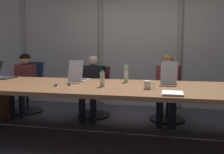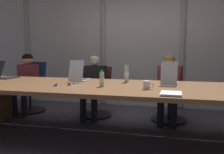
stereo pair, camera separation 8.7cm
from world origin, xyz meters
name	(u,v)px [view 2 (the right image)]	position (x,y,z in m)	size (l,w,h in m)	color
ground_plane	(117,140)	(0.00, 0.00, 0.00)	(14.03, 14.03, 0.00)	#47424C
conference_table	(117,95)	(0.00, 0.00, 0.62)	(4.70, 1.39, 0.75)	brown
curtain_backdrop	(138,38)	(0.00, 2.14, 1.50)	(7.02, 0.17, 2.99)	beige
laptop_left_end	(4,75)	(-1.98, 0.31, 0.81)	(0.27, 0.50, 0.30)	#2D2D33
laptop_left_mid	(79,77)	(-0.66, 0.33, 0.81)	(0.23, 0.45, 0.32)	#BCBCC1
laptop_center	(170,80)	(0.68, 0.30, 0.81)	(0.25, 0.40, 0.32)	#A8ADB7
office_chair_left_end	(32,93)	(-2.02, 1.14, 0.37)	(0.60, 0.60, 0.99)	navy
office_chair_left_mid	(97,97)	(-0.64, 1.13, 0.35)	(0.60, 0.60, 0.92)	#511E19
office_chair_center	(169,100)	(0.69, 1.14, 0.36)	(0.60, 0.60, 0.95)	#511E19
person_left_end	(26,79)	(-2.02, 0.98, 0.67)	(0.40, 0.57, 1.16)	brown
person_left_mid	(93,83)	(-0.65, 0.97, 0.64)	(0.42, 0.55, 1.13)	black
person_center	(168,85)	(0.66, 0.97, 0.65)	(0.39, 0.55, 1.15)	brown
water_bottle_primary	(102,79)	(-0.17, -0.13, 0.85)	(0.06, 0.06, 0.21)	#ADD1B2
water_bottle_secondary	(127,73)	(0.06, 0.38, 0.88)	(0.06, 0.06, 0.28)	#ADD1B2
coffee_mug_near	(147,85)	(0.42, -0.21, 0.80)	(0.13, 0.08, 0.10)	white
conference_mic_left_side	(57,85)	(-0.76, -0.21, 0.77)	(0.11, 0.11, 0.04)	black
conference_mic_right_side	(71,84)	(-0.61, -0.11, 0.77)	(0.11, 0.11, 0.04)	black
spiral_notepad	(171,94)	(0.70, -0.49, 0.76)	(0.23, 0.31, 0.03)	silver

